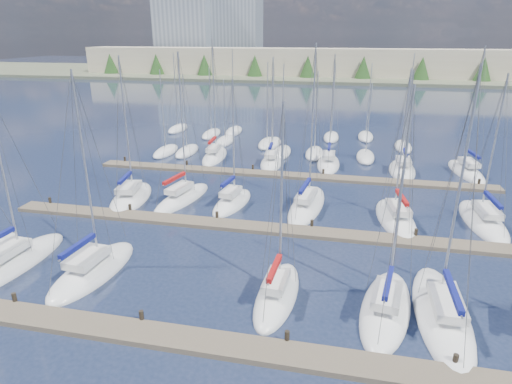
% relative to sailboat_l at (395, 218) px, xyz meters
% --- Properties ---
extents(ground, '(400.00, 400.00, 0.00)m').
position_rel_sailboat_l_xyz_m(ground, '(-10.81, 39.79, -0.18)').
color(ground, '#242E49').
rests_on(ground, ground).
extents(dock_near, '(44.00, 1.93, 1.10)m').
position_rel_sailboat_l_xyz_m(dock_near, '(-10.81, -18.20, -0.02)').
color(dock_near, '#6B5E4C').
rests_on(dock_near, ground).
extents(dock_mid, '(44.00, 1.93, 1.10)m').
position_rel_sailboat_l_xyz_m(dock_mid, '(-10.81, -4.20, -0.02)').
color(dock_mid, '#6B5E4C').
rests_on(dock_mid, ground).
extents(dock_far, '(44.00, 1.93, 1.10)m').
position_rel_sailboat_l_xyz_m(dock_far, '(-10.81, 9.80, -0.02)').
color(dock_far, '#6B5E4C').
rests_on(dock_far, ground).
extents(sailboat_l, '(4.02, 9.04, 13.17)m').
position_rel_sailboat_l_xyz_m(sailboat_l, '(0.00, 0.00, 0.00)').
color(sailboat_l, white).
rests_on(sailboat_l, ground).
extents(sailboat_c, '(3.72, 8.51, 13.79)m').
position_rel_sailboat_l_xyz_m(sailboat_c, '(-20.44, -13.03, 0.00)').
color(sailboat_c, white).
rests_on(sailboat_c, ground).
extents(sailboat_o, '(3.02, 7.09, 13.17)m').
position_rel_sailboat_l_xyz_m(sailboat_o, '(-13.28, 14.04, 0.02)').
color(sailboat_o, white).
rests_on(sailboat_o, ground).
extents(sailboat_m, '(3.35, 9.45, 12.87)m').
position_rel_sailboat_l_xyz_m(sailboat_m, '(7.13, 1.04, -0.00)').
color(sailboat_m, white).
rests_on(sailboat_m, ground).
extents(sailboat_n, '(3.20, 8.68, 15.25)m').
position_rel_sailboat_l_xyz_m(sailboat_n, '(-20.89, 15.51, 0.02)').
color(sailboat_n, white).
rests_on(sailboat_n, ground).
extents(sailboat_f, '(2.92, 10.29, 14.42)m').
position_rel_sailboat_l_xyz_m(sailboat_f, '(1.36, -13.15, -0.00)').
color(sailboat_f, white).
rests_on(sailboat_f, ground).
extents(sailboat_r, '(3.73, 9.20, 14.52)m').
position_rel_sailboat_l_xyz_m(sailboat_r, '(9.04, 15.42, 0.01)').
color(sailboat_r, white).
rests_on(sailboat_r, ground).
extents(sailboat_h, '(4.55, 8.74, 13.91)m').
position_rel_sailboat_l_xyz_m(sailboat_h, '(-24.38, -0.17, -0.00)').
color(sailboat_h, white).
rests_on(sailboat_h, ground).
extents(sailboat_b, '(3.42, 9.66, 12.99)m').
position_rel_sailboat_l_xyz_m(sailboat_b, '(-26.35, -13.37, -0.01)').
color(sailboat_b, white).
rests_on(sailboat_b, ground).
extents(sailboat_i, '(4.11, 9.05, 14.23)m').
position_rel_sailboat_l_xyz_m(sailboat_i, '(-19.49, 0.69, 0.02)').
color(sailboat_i, white).
rests_on(sailboat_i, ground).
extents(sailboat_p, '(2.87, 8.03, 13.53)m').
position_rel_sailboat_l_xyz_m(sailboat_p, '(-6.48, 15.25, 0.01)').
color(sailboat_p, white).
rests_on(sailboat_p, ground).
extents(sailboat_d, '(2.69, 7.56, 12.39)m').
position_rel_sailboat_l_xyz_m(sailboat_d, '(-8.00, -13.22, 0.01)').
color(sailboat_d, white).
rests_on(sailboat_d, ground).
extents(sailboat_k, '(3.77, 10.26, 14.98)m').
position_rel_sailboat_l_xyz_m(sailboat_k, '(-7.67, 1.34, 0.01)').
color(sailboat_k, white).
rests_on(sailboat_k, ground).
extents(sailboat_e, '(4.13, 8.77, 13.39)m').
position_rel_sailboat_l_xyz_m(sailboat_e, '(-1.68, -13.30, 0.01)').
color(sailboat_e, white).
rests_on(sailboat_e, ground).
extents(sailboat_j, '(3.39, 7.30, 12.07)m').
position_rel_sailboat_l_xyz_m(sailboat_j, '(-14.55, 0.63, 0.01)').
color(sailboat_j, white).
rests_on(sailboat_j, ground).
extents(sailboat_q, '(3.23, 8.32, 11.94)m').
position_rel_sailboat_l_xyz_m(sailboat_q, '(1.98, 14.54, -0.01)').
color(sailboat_q, white).
rests_on(sailboat_q, ground).
extents(distant_boats, '(36.93, 20.75, 13.30)m').
position_rel_sailboat_l_xyz_m(distant_boats, '(-15.16, 23.55, 0.11)').
color(distant_boats, '#9EA0A5').
rests_on(distant_boats, ground).
extents(shoreline, '(400.00, 60.00, 38.00)m').
position_rel_sailboat_l_xyz_m(shoreline, '(-24.11, 129.56, 7.27)').
color(shoreline, '#666B51').
rests_on(shoreline, ground).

